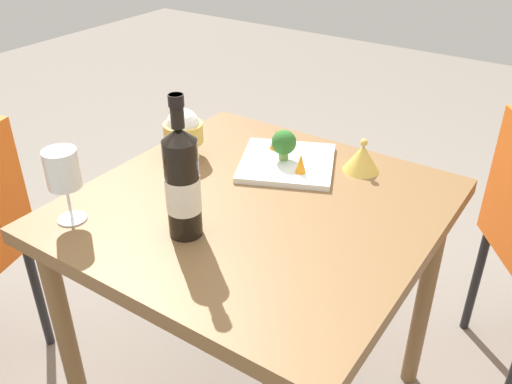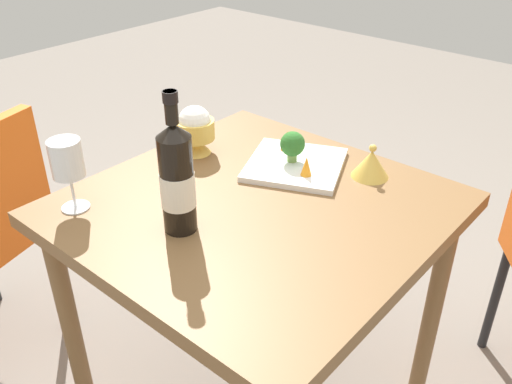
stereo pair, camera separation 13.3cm
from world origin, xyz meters
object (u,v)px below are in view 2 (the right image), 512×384
Objects in this scene: serving_plate at (295,165)px; carrot_garnish_left at (306,166)px; wine_glass at (67,160)px; rice_bowl at (195,129)px; broccoli_floret at (293,145)px; carrot_garnish_right at (287,141)px; wine_bottle at (177,179)px; rice_bowl_lid at (371,164)px.

serving_plate is 6.19× the size of carrot_garnish_left.
rice_bowl is at bearing -90.82° from wine_glass.
rice_bowl is at bearing 23.43° from broccoli_floret.
broccoli_floret is at bearing -156.57° from rice_bowl.
serving_plate is 0.09m from carrot_garnish_right.
wine_glass is at bearing 22.46° from wine_bottle.
carrot_garnish_right is (0.13, -0.09, 0.00)m from carrot_garnish_left.
carrot_garnish_right is at bearing -110.75° from wine_glass.
rice_bowl_lid is (-0.45, -0.20, -0.04)m from rice_bowl.
rice_bowl_lid is 0.21m from broccoli_floret.
rice_bowl_lid reaches higher than carrot_garnish_left.
wine_bottle is 0.42m from serving_plate.
wine_glass is 1.79× the size of rice_bowl_lid.
wine_glass is at bearing 89.18° from rice_bowl.
wine_glass reaches higher than carrot_garnish_left.
wine_bottle is at bearing 95.87° from carrot_garnish_right.
serving_plate is (0.18, 0.09, -0.03)m from rice_bowl_lid.
wine_bottle reaches higher than carrot_garnish_right.
wine_bottle is 3.83× the size of broccoli_floret.
serving_plate is at bearing -118.34° from wine_glass.
serving_plate is 0.08m from carrot_garnish_left.
wine_bottle is 1.00× the size of serving_plate.
wine_glass reaches higher than carrot_garnish_right.
rice_bowl is at bearing 24.14° from rice_bowl_lid.
wine_glass is 3.36× the size of carrot_garnish_left.
broccoli_floret reaches higher than carrot_garnish_right.
rice_bowl is (0.25, -0.29, -0.06)m from wine_bottle.
wine_bottle is at bearing 88.89° from broccoli_floret.
carrot_garnish_right is (-0.21, -0.56, -0.08)m from wine_glass.
rice_bowl_lid is at bearing -127.28° from wine_glass.
wine_bottle is at bearing -157.54° from wine_glass.
rice_bowl_lid is 0.20m from serving_plate.
wine_bottle is 6.17× the size of carrot_garnish_left.
wine_bottle is 5.78× the size of carrot_garnish_right.
wine_glass reaches higher than rice_bowl.
serving_plate is (-0.27, -0.11, -0.07)m from rice_bowl.
wine_glass is 0.59m from carrot_garnish_left.
broccoli_floret reaches higher than serving_plate.
wine_bottle reaches higher than wine_glass.
wine_glass is 0.76m from rice_bowl_lid.
carrot_garnish_left is (0.12, 0.13, 0.00)m from rice_bowl_lid.
wine_bottle is at bearing 87.36° from serving_plate.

